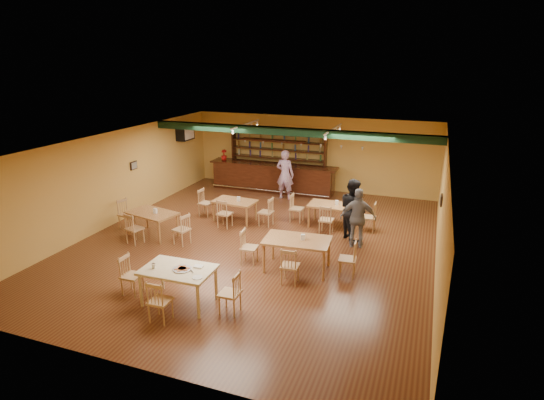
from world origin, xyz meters
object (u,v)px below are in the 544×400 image
at_px(near_table, 179,286).
at_px(bar_counter, 273,178).
at_px(patron_bar, 285,175).
at_px(dining_table_d, 297,254).
at_px(dining_table_b, 332,215).
at_px(dining_table_c, 153,224).
at_px(dining_table_a, 235,210).
at_px(patron_right_a, 353,209).

bearing_deg(near_table, bar_counter, 95.59).
bearing_deg(bar_counter, patron_bar, -45.93).
height_order(dining_table_d, patron_bar, patron_bar).
xyz_separation_m(dining_table_b, patron_bar, (-2.36, 2.30, 0.59)).
bearing_deg(dining_table_c, near_table, -35.01).
distance_m(dining_table_d, near_table, 3.16).
distance_m(bar_counter, dining_table_c, 6.07).
height_order(dining_table_a, near_table, near_table).
bearing_deg(dining_table_d, bar_counter, 110.61).
xyz_separation_m(dining_table_c, dining_table_d, (4.82, -0.69, 0.04)).
height_order(bar_counter, patron_right_a, patron_right_a).
bearing_deg(patron_bar, bar_counter, -42.91).
distance_m(dining_table_a, patron_bar, 3.05).
bearing_deg(patron_right_a, dining_table_c, 69.44).
xyz_separation_m(bar_counter, dining_table_c, (-1.79, -5.80, -0.19)).
height_order(dining_table_b, dining_table_d, dining_table_d).
bearing_deg(dining_table_c, bar_counter, 85.75).
height_order(dining_table_b, patron_bar, patron_bar).
height_order(near_table, patron_bar, patron_bar).
relative_size(bar_counter, dining_table_a, 3.77).
height_order(dining_table_d, near_table, dining_table_d).
relative_size(bar_counter, dining_table_b, 3.56).
distance_m(dining_table_b, dining_table_d, 3.37).
bearing_deg(patron_bar, dining_table_a, 77.53).
relative_size(bar_counter, dining_table_d, 3.14).
bearing_deg(near_table, dining_table_a, 100.23).
relative_size(dining_table_a, patron_right_a, 0.75).
bearing_deg(dining_table_b, dining_table_d, -91.60).
relative_size(dining_table_c, patron_bar, 0.78).
height_order(bar_counter, patron_bar, patron_bar).
bearing_deg(dining_table_a, dining_table_b, 14.69).
xyz_separation_m(dining_table_b, dining_table_c, (-4.96, -2.67, 0.01)).
xyz_separation_m(near_table, patron_bar, (-0.26, 8.13, 0.54)).
height_order(dining_table_c, near_table, near_table).
relative_size(dining_table_d, patron_right_a, 0.90).
xyz_separation_m(dining_table_a, near_table, (1.05, -5.25, 0.07)).
bearing_deg(patron_right_a, patron_bar, 7.04).
distance_m(dining_table_a, near_table, 5.35).
relative_size(dining_table_b, patron_right_a, 0.80).
relative_size(dining_table_b, dining_table_d, 0.88).
bearing_deg(patron_right_a, dining_table_b, 6.41).
relative_size(bar_counter, patron_bar, 2.74).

